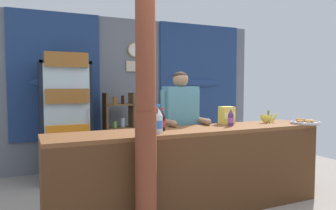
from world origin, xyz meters
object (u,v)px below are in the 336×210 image
soda_bottle_cola (162,121)px  banana_bunch (268,118)px  timber_post (146,117)px  bottle_shelf_rack (119,130)px  stall_counter (198,163)px  pastry_tray (305,122)px  snack_box_instant_noodle (227,115)px  drink_fridge (65,112)px  soda_bottle_grape_soda (231,118)px  plastic_lawn_chair (220,142)px  shopkeeper (181,119)px  soda_bottle_iced_tea (154,120)px  soda_bottle_water (158,121)px

soda_bottle_cola → banana_bunch: size_ratio=0.86×
timber_post → bottle_shelf_rack: bearing=79.6°
stall_counter → banana_bunch: banana_bunch is taller
bottle_shelf_rack → pastry_tray: (1.73, -2.16, 0.29)m
stall_counter → snack_box_instant_noodle: bearing=29.0°
drink_fridge → bottle_shelf_rack: bearing=12.1°
drink_fridge → snack_box_instant_noodle: 2.33m
snack_box_instant_noodle → soda_bottle_grape_soda: bearing=-112.5°
timber_post → bottle_shelf_rack: (0.44, 2.41, -0.46)m
plastic_lawn_chair → banana_bunch: size_ratio=3.08×
shopkeeper → banana_bunch: (1.05, -0.36, 0.00)m
pastry_tray → stall_counter: bearing=176.8°
soda_bottle_iced_tea → banana_bunch: 1.51m
soda_bottle_water → soda_bottle_cola: bearing=51.7°
snack_box_instant_noodle → timber_post: bearing=-153.3°
banana_bunch → soda_bottle_water: bearing=-172.1°
soda_bottle_water → soda_bottle_cola: size_ratio=1.19×
soda_bottle_water → bottle_shelf_rack: bearing=84.6°
stall_counter → bottle_shelf_rack: size_ratio=2.44×
bottle_shelf_rack → plastic_lawn_chair: size_ratio=1.48×
timber_post → drink_fridge: bearing=100.5°
shopkeeper → snack_box_instant_noodle: shopkeeper is taller
drink_fridge → banana_bunch: bearing=-37.2°
soda_bottle_iced_tea → snack_box_instant_noodle: size_ratio=1.03×
bottle_shelf_rack → soda_bottle_iced_tea: bottle_shelf_rack is taller
plastic_lawn_chair → soda_bottle_cola: bearing=-141.6°
drink_fridge → soda_bottle_cola: bearing=-67.1°
soda_bottle_water → soda_bottle_iced_tea: 0.32m
stall_counter → timber_post: 0.96m
soda_bottle_grape_soda → soda_bottle_water: bearing=-170.7°
plastic_lawn_chair → soda_bottle_water: (-1.63, -1.34, 0.55)m
soda_bottle_cola → soda_bottle_water: bearing=-128.3°
drink_fridge → pastry_tray: (2.59, -1.98, -0.06)m
bottle_shelf_rack → pastry_tray: bottle_shelf_rack is taller
drink_fridge → soda_bottle_grape_soda: (1.64, -1.76, 0.00)m
stall_counter → pastry_tray: size_ratio=8.93×
soda_bottle_water → soda_bottle_grape_soda: 1.00m
plastic_lawn_chair → bottle_shelf_rack: bearing=151.6°
soda_bottle_water → pastry_tray: size_ratio=0.82×
shopkeeper → banana_bunch: size_ratio=5.59×
shopkeeper → soda_bottle_iced_tea: shopkeeper is taller
stall_counter → drink_fridge: bearing=120.6°
drink_fridge → soda_bottle_water: (0.66, -1.93, 0.03)m
soda_bottle_cola → soda_bottle_grape_soda: bearing=2.1°
stall_counter → bottle_shelf_rack: 2.10m
soda_bottle_grape_soda → soda_bottle_iced_tea: size_ratio=1.00×
soda_bottle_grape_soda → snack_box_instant_noodle: size_ratio=1.03×
soda_bottle_cola → pastry_tray: 1.84m
timber_post → pastry_tray: 2.20m
shopkeeper → snack_box_instant_noodle: size_ratio=7.43×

